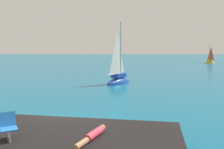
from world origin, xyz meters
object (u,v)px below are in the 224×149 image
at_px(beach_chair, 8,125).
at_px(sailboat_near, 119,80).
at_px(person_sunbather, 92,135).
at_px(sailboat_far, 210,62).

bearing_deg(beach_chair, sailboat_near, 138.93).
bearing_deg(person_sunbather, sailboat_near, -160.18).
xyz_separation_m(sailboat_near, person_sunbather, (-0.09, -16.31, 0.61)).
distance_m(person_sunbather, beach_chair, 2.59).
distance_m(sailboat_near, sailboat_far, 30.96).
distance_m(sailboat_far, beach_chair, 46.78).
height_order(sailboat_near, person_sunbather, sailboat_near).
xyz_separation_m(sailboat_near, beach_chair, (-2.65, -16.46, 0.94)).
bearing_deg(person_sunbather, beach_chair, -66.58).
distance_m(sailboat_near, person_sunbather, 16.32).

